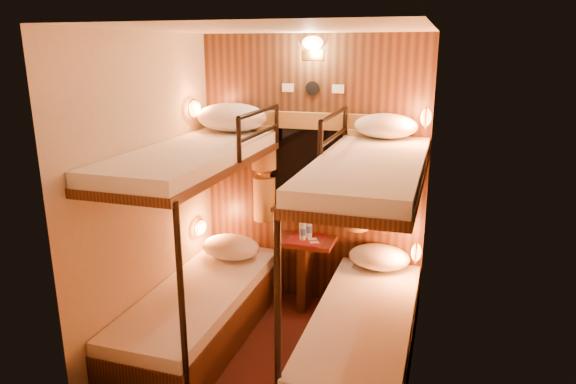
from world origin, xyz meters
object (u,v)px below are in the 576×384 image
(bunk_right, at_px, (364,298))
(table, at_px, (306,263))
(bottle_left, at_px, (303,230))
(bottle_right, at_px, (309,228))
(bunk_left, at_px, (200,275))

(bunk_right, height_order, table, bunk_right)
(table, distance_m, bottle_left, 0.33)
(bottle_right, bearing_deg, bunk_right, -52.48)
(table, height_order, bottle_left, bottle_left)
(bottle_left, bearing_deg, bunk_right, -48.28)
(bunk_left, bearing_deg, table, 50.33)
(bunk_right, distance_m, bottle_right, 1.06)
(bunk_left, relative_size, bottle_right, 8.96)
(bunk_left, distance_m, bottle_right, 1.07)
(bottle_left, height_order, bottle_right, bottle_right)
(bottle_left, distance_m, bottle_right, 0.08)
(bottle_left, relative_size, bottle_right, 0.98)
(bunk_right, xyz_separation_m, table, (-0.65, 0.78, -0.14))
(bunk_right, bearing_deg, bunk_left, 180.00)
(bunk_left, distance_m, bottle_left, 0.99)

